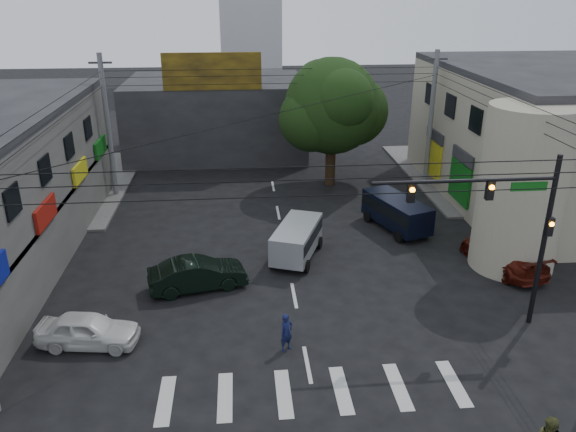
{
  "coord_description": "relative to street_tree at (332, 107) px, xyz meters",
  "views": [
    {
      "loc": [
        -2.22,
        -19.9,
        12.95
      ],
      "look_at": [
        -0.1,
        4.0,
        3.07
      ],
      "focal_mm": 35.0,
      "sensor_mm": 36.0,
      "label": 1
    }
  ],
  "objects": [
    {
      "name": "white_compact",
      "position": [
        -12.28,
        -18.0,
        -4.81
      ],
      "size": [
        2.56,
        4.29,
        1.32
      ],
      "primitive_type": "imported",
      "rotation": [
        0.0,
        0.0,
        1.44
      ],
      "color": "silver",
      "rests_on": "ground"
    },
    {
      "name": "building_right",
      "position": [
        14.0,
        -4.0,
        -1.47
      ],
      "size": [
        14.0,
        18.0,
        8.0
      ],
      "primitive_type": "cube",
      "color": "gray",
      "rests_on": "ground"
    },
    {
      "name": "billboard",
      "position": [
        -8.0,
        4.1,
        1.83
      ],
      "size": [
        7.0,
        0.3,
        2.6
      ],
      "primitive_type": "cube",
      "color": "olive",
      "rests_on": "building_far"
    },
    {
      "name": "ground",
      "position": [
        -4.0,
        -17.0,
        -5.47
      ],
      "size": [
        160.0,
        160.0,
        0.0
      ],
      "primitive_type": "plane",
      "color": "black",
      "rests_on": "ground"
    },
    {
      "name": "traffic_officer",
      "position": [
        -4.69,
        -19.0,
        -4.7
      ],
      "size": [
        0.91,
        0.89,
        1.54
      ],
      "primitive_type": "imported",
      "rotation": [
        0.0,
        0.0,
        0.59
      ],
      "color": "#11163D",
      "rests_on": "ground"
    },
    {
      "name": "corner_column",
      "position": [
        7.0,
        -13.0,
        -1.47
      ],
      "size": [
        4.0,
        4.0,
        8.0
      ],
      "primitive_type": "cylinder",
      "color": "gray",
      "rests_on": "ground"
    },
    {
      "name": "utility_pole_far_left",
      "position": [
        -14.5,
        -1.0,
        -0.87
      ],
      "size": [
        0.32,
        0.32,
        9.2
      ],
      "primitive_type": "cylinder",
      "color": "#59595B",
      "rests_on": "ground"
    },
    {
      "name": "building_far",
      "position": [
        -8.0,
        9.0,
        -2.47
      ],
      "size": [
        14.0,
        10.0,
        6.0
      ],
      "primitive_type": "cube",
      "color": "#232326",
      "rests_on": "ground"
    },
    {
      "name": "silver_minivan",
      "position": [
        -3.5,
        -11.22,
        -4.58
      ],
      "size": [
        5.29,
        4.48,
        1.78
      ],
      "primitive_type": null,
      "rotation": [
        0.0,
        0.0,
        1.21
      ],
      "color": "#9FA2A7",
      "rests_on": "ground"
    },
    {
      "name": "navy_van",
      "position": [
        2.52,
        -8.09,
        -4.55
      ],
      "size": [
        5.72,
        4.68,
        1.84
      ],
      "primitive_type": null,
      "rotation": [
        0.0,
        0.0,
        1.91
      ],
      "color": "black",
      "rests_on": "ground"
    },
    {
      "name": "street_tree",
      "position": [
        0.0,
        0.0,
        0.0
      ],
      "size": [
        6.4,
        6.4,
        8.7
      ],
      "color": "black",
      "rests_on": "ground"
    },
    {
      "name": "dark_sedan",
      "position": [
        -8.33,
        -13.95,
        -4.74
      ],
      "size": [
        3.52,
        5.12,
        1.46
      ],
      "primitive_type": "imported",
      "rotation": [
        0.0,
        0.0,
        1.8
      ],
      "color": "black",
      "rests_on": "ground"
    },
    {
      "name": "utility_pole_far_right",
      "position": [
        6.5,
        -1.0,
        -0.87
      ],
      "size": [
        0.32,
        0.32,
        9.2
      ],
      "primitive_type": "cylinder",
      "color": "#59595B",
      "rests_on": "ground"
    },
    {
      "name": "sidewalk_far_right",
      "position": [
        14.0,
        1.0,
        -5.4
      ],
      "size": [
        16.0,
        16.0,
        0.15
      ],
      "primitive_type": "cube",
      "color": "#514F4C",
      "rests_on": "ground"
    },
    {
      "name": "sidewalk_far_left",
      "position": [
        -22.0,
        1.0,
        -5.4
      ],
      "size": [
        16.0,
        16.0,
        0.15
      ],
      "primitive_type": "cube",
      "color": "#514F4C",
      "rests_on": "ground"
    },
    {
      "name": "maroon_sedan",
      "position": [
        6.5,
        -13.18,
        -4.74
      ],
      "size": [
        4.33,
        5.99,
        1.47
      ],
      "primitive_type": "imported",
      "rotation": [
        0.0,
        0.0,
        3.37
      ],
      "color": "#4D130B",
      "rests_on": "ground"
    },
    {
      "name": "traffic_gantry",
      "position": [
        3.82,
        -18.0,
        -0.64
      ],
      "size": [
        7.1,
        0.35,
        7.2
      ],
      "color": "black",
      "rests_on": "ground"
    }
  ]
}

